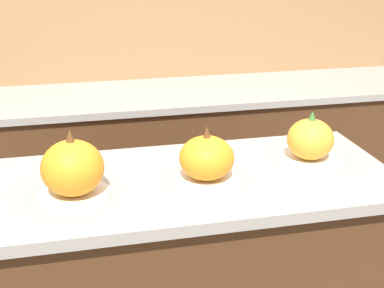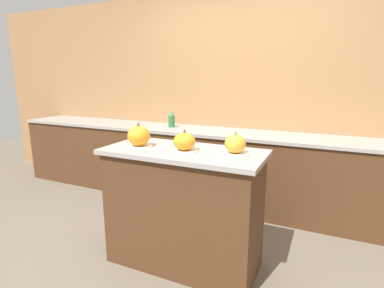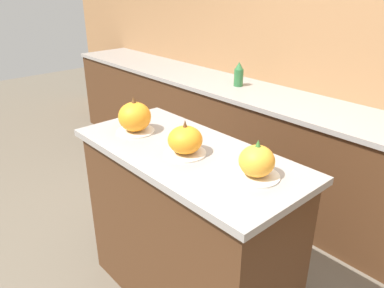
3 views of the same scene
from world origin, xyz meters
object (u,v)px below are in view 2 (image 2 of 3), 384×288
pumpkin_cake_left (139,136)px  pumpkin_cake_center (184,142)px  pumpkin_cake_right (235,145)px  bottle_tall (172,119)px

pumpkin_cake_left → pumpkin_cake_center: pumpkin_cake_left is taller
pumpkin_cake_center → pumpkin_cake_right: (0.37, 0.08, 0.00)m
pumpkin_cake_right → bottle_tall: pumpkin_cake_right is taller
pumpkin_cake_center → bottle_tall: 1.53m
pumpkin_cake_center → pumpkin_cake_right: pumpkin_cake_center is taller
pumpkin_cake_center → pumpkin_cake_right: bearing=11.6°
pumpkin_cake_left → pumpkin_cake_center: size_ratio=1.02×
pumpkin_cake_right → bottle_tall: (-1.18, 1.22, -0.04)m
pumpkin_cake_right → bottle_tall: size_ratio=1.02×
pumpkin_cake_center → pumpkin_cake_right: 0.38m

